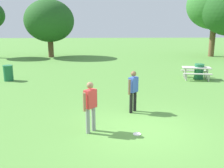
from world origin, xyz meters
The scene contains 9 objects.
ground_plane centered at (0.00, 0.00, 0.00)m, with size 120.00×120.00×0.00m, color #568E3D.
person_thrower centered at (-0.10, 1.75, 0.94)m, with size 0.43×0.48×1.64m.
person_catcher centered at (-1.68, -0.05, 0.94)m, with size 0.43×0.48×1.64m.
frisbee centered at (-0.23, -0.33, 0.01)m, with size 0.25×0.25×0.03m, color white.
picnic_table_near centered at (4.67, 7.65, 0.56)m, with size 1.94×1.72×0.77m.
trash_can_beside_table centered at (4.87, 7.71, 0.48)m, with size 0.59×0.59×0.96m.
trash_can_further_along centered at (-6.99, 7.75, 0.48)m, with size 0.59×0.59×0.96m.
tree_broad_center centered at (-6.57, 19.32, 3.75)m, with size 5.09×5.09×5.93m.
tree_far_right centered at (10.74, 19.17, 5.34)m, with size 5.89×5.89×7.87m.
Camera 1 is at (-1.36, -7.51, 3.34)m, focal length 40.00 mm.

